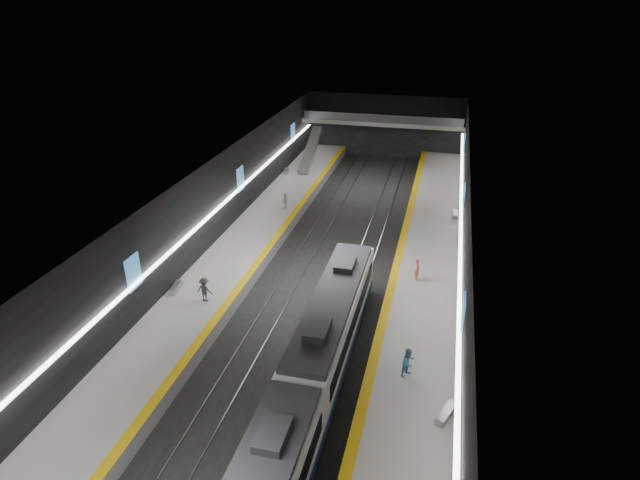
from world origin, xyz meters
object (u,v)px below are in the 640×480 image
(escalator, at_px, (311,150))
(bench_right_far, at_px, (455,214))
(bench_left_near, at_px, (176,288))
(passenger_left_a, at_px, (285,201))
(train, at_px, (299,407))
(passenger_left_b, at_px, (205,290))
(bench_right_near, at_px, (446,413))
(bench_left_far, at_px, (286,171))
(passenger_right_b, at_px, (409,362))
(passenger_right_a, at_px, (417,269))

(escalator, relative_size, bench_right_far, 4.94)
(bench_left_near, bearing_deg, passenger_left_a, 72.46)
(train, xyz_separation_m, passenger_left_b, (-9.33, 9.49, -0.31))
(passenger_left_b, bearing_deg, escalator, -80.20)
(passenger_left_a, bearing_deg, train, 21.25)
(bench_left_near, relative_size, bench_right_near, 0.94)
(escalator, xyz_separation_m, bench_right_near, (17.00, -38.07, -1.69))
(escalator, xyz_separation_m, bench_left_far, (-1.99, -3.38, -1.70))
(escalator, bearing_deg, bench_right_far, -34.55)
(escalator, distance_m, bench_left_far, 4.28)
(escalator, distance_m, passenger_left_b, 30.94)
(passenger_right_b, height_order, passenger_left_a, passenger_right_b)
(bench_left_far, distance_m, passenger_right_a, 26.75)
(train, distance_m, bench_left_far, 38.93)
(bench_left_near, height_order, bench_right_near, bench_right_near)
(train, height_order, passenger_right_a, train)
(passenger_right_a, relative_size, passenger_left_b, 0.94)
(escalator, relative_size, passenger_left_b, 4.50)
(bench_left_far, relative_size, passenger_right_a, 1.00)
(escalator, height_order, passenger_left_a, escalator)
(escalator, height_order, bench_right_near, escalator)
(train, distance_m, passenger_right_b, 7.01)
(bench_right_near, bearing_deg, train, -138.12)
(bench_right_near, relative_size, passenger_right_a, 1.02)
(passenger_right_b, bearing_deg, bench_right_near, -104.55)
(passenger_right_a, relative_size, passenger_left_a, 1.09)
(passenger_right_b, xyz_separation_m, passenger_left_a, (-13.78, 21.70, -0.10))
(bench_right_far, bearing_deg, bench_right_near, -92.00)
(bench_right_far, relative_size, passenger_left_b, 0.91)
(passenger_left_b, bearing_deg, bench_right_far, -121.80)
(bench_left_far, xyz_separation_m, bench_right_far, (18.99, -8.33, -0.00))
(bench_left_far, height_order, passenger_left_b, passenger_left_b)
(bench_left_far, height_order, passenger_left_a, passenger_left_a)
(bench_left_far, bearing_deg, escalator, 50.16)
(passenger_left_a, bearing_deg, bench_left_near, -7.72)
(train, distance_m, escalator, 41.63)
(bench_left_near, xyz_separation_m, passenger_right_b, (16.82, -5.26, 0.67))
(bench_left_near, distance_m, bench_left_far, 26.70)
(train, xyz_separation_m, passenger_right_b, (4.82, 5.07, -0.33))
(bench_left_far, relative_size, bench_right_near, 0.97)
(train, relative_size, passenger_right_a, 18.07)
(bench_left_far, distance_m, bench_right_far, 20.74)
(bench_left_near, relative_size, bench_left_far, 0.97)
(bench_right_near, xyz_separation_m, passenger_left_b, (-16.33, 7.15, 0.68))
(bench_left_near, relative_size, passenger_left_a, 1.05)
(train, xyz_separation_m, bench_left_far, (-11.99, 37.03, -0.99))
(bench_right_far, distance_m, passenger_right_a, 13.04)
(train, bearing_deg, passenger_left_b, 134.51)
(escalator, bearing_deg, bench_left_far, -120.53)
(bench_left_near, relative_size, passenger_right_b, 0.92)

